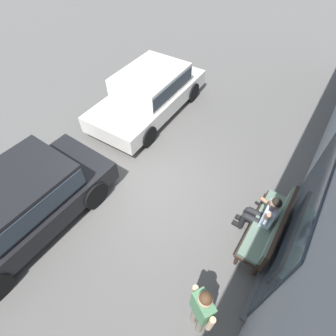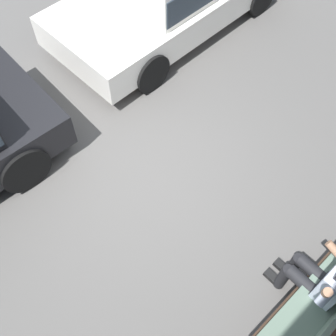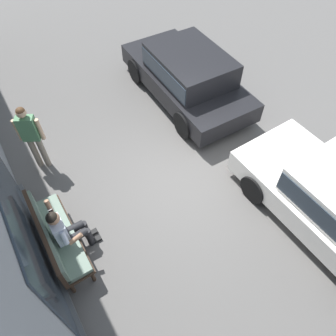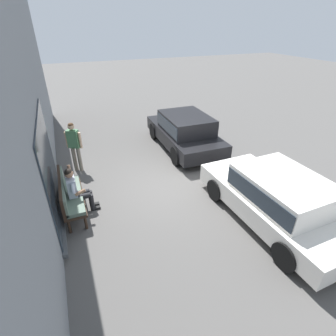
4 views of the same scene
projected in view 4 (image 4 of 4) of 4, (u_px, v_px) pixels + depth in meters
The scene contains 7 objects.
ground_plane at pixel (167, 185), 8.32m from camera, with size 60.00×60.00×0.00m, color #565451.
building_facade at pixel (24, 107), 5.78m from camera, with size 18.00×0.51×5.81m.
bench at pixel (68, 194), 6.89m from camera, with size 1.87×0.55×1.00m.
person_on_phone at pixel (77, 189), 6.84m from camera, with size 0.73×0.74×1.34m.
parked_car_near at pixel (278, 197), 6.48m from camera, with size 4.31×2.05×1.36m.
parked_car_mid at pixel (185, 130), 10.36m from camera, with size 4.19×2.00×1.40m.
pedestrian_standing at pixel (74, 143), 8.63m from camera, with size 0.35×0.49×1.73m.
Camera 4 is at (-6.48, 2.60, 4.56)m, focal length 28.00 mm.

